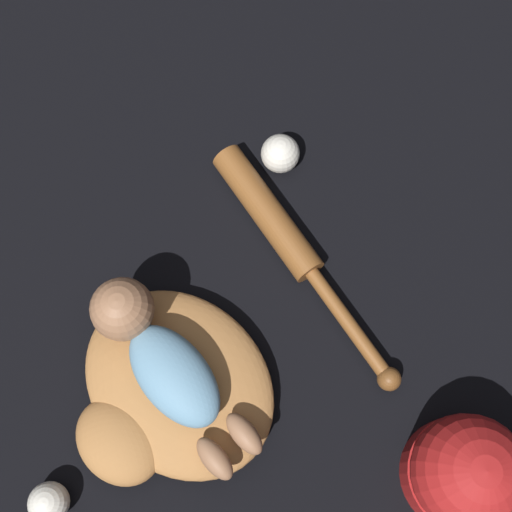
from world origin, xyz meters
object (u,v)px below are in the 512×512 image
at_px(baseball_glove, 169,392).
at_px(baby_figure, 158,354).
at_px(baseball, 280,154).
at_px(baseball_spare, 49,503).
at_px(baseball_bat, 285,236).
at_px(baseball_cap, 467,474).

height_order(baseball_glove, baby_figure, baby_figure).
xyz_separation_m(baseball, baseball_spare, (-0.29, 0.64, -0.00)).
bearing_deg(baseball_spare, baseball, -65.30).
xyz_separation_m(baseball_glove, baseball_bat, (0.12, -0.31, -0.01)).
height_order(baseball_glove, baseball, same).
xyz_separation_m(baby_figure, baseball_spare, (-0.09, 0.26, -0.08)).
distance_m(baseball, baseball_cap, 0.62).
relative_size(baby_figure, baseball_spare, 5.53).
bearing_deg(baseball_bat, baseball_cap, -179.74).
xyz_separation_m(baseball_bat, baseball_spare, (-0.16, 0.56, 0.00)).
distance_m(baby_figure, baseball_bat, 0.31).
height_order(baseball_glove, baseball_cap, baseball_cap).
height_order(baseball_glove, baseball_spare, baseball_glove).
relative_size(baseball_glove, baseball_cap, 1.49).
xyz_separation_m(baby_figure, baseball, (0.21, -0.38, -0.07)).
bearing_deg(baseball, baseball_bat, 148.57).
xyz_separation_m(baseball, baseball_cap, (-0.62, 0.08, 0.04)).
bearing_deg(baseball_cap, baby_figure, 35.76).
bearing_deg(baby_figure, baseball_cap, -144.24).
xyz_separation_m(baby_figure, baseball_cap, (-0.41, -0.30, -0.04)).
distance_m(baseball_glove, baby_figure, 0.09).
xyz_separation_m(baseball_glove, baseball, (0.25, -0.39, 0.00)).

